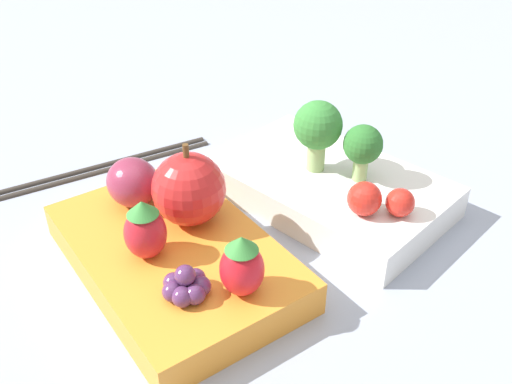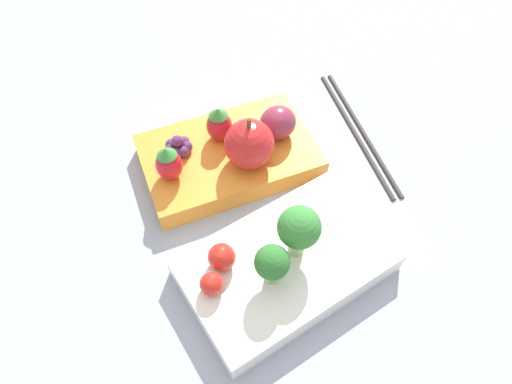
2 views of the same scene
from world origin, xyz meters
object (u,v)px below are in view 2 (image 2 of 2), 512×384
bento_box_fruit (231,155)px  apple (249,144)px  broccoli_floret_0 (302,227)px  chopsticks_pair (359,130)px  strawberry_1 (216,125)px  cherry_tomato_0 (222,257)px  broccoli_floret_1 (272,263)px  strawberry_0 (169,163)px  bento_box_savoury (286,265)px  plum (278,123)px  grape_cluster (178,146)px  cherry_tomato_1 (212,284)px

bento_box_fruit → apple: size_ratio=3.22×
broccoli_floret_0 → chopsticks_pair: broccoli_floret_0 is taller
apple → strawberry_1: size_ratio=1.43×
apple → chopsticks_pair: 0.16m
broccoli_floret_0 → apple: 0.12m
cherry_tomato_0 → apple: size_ratio=0.41×
broccoli_floret_1 → strawberry_1: (-0.03, -0.18, -0.01)m
bento_box_fruit → strawberry_0: size_ratio=4.71×
cherry_tomato_0 → apple: apple is taller
strawberry_0 → bento_box_savoury: bearing=111.7°
apple → strawberry_0: (0.08, -0.02, -0.01)m
plum → grape_cluster: bearing=-15.4°
broccoli_floret_0 → cherry_tomato_0: (0.07, -0.02, -0.03)m
bento_box_fruit → broccoli_floret_1: broccoli_floret_1 is taller
broccoli_floret_1 → strawberry_0: (0.03, -0.15, -0.01)m
bento_box_savoury → plum: (-0.07, -0.14, 0.03)m
broccoli_floret_1 → strawberry_0: broccoli_floret_1 is taller
strawberry_1 → grape_cluster: bearing=-4.0°
apple → strawberry_1: 0.05m
broccoli_floret_1 → cherry_tomato_0: 0.05m
broccoli_floret_0 → strawberry_1: (0.01, -0.17, -0.02)m
cherry_tomato_1 → chopsticks_pair: cherry_tomato_1 is taller
bento_box_fruit → broccoli_floret_0: size_ratio=3.35×
strawberry_0 → grape_cluster: 0.04m
broccoli_floret_0 → cherry_tomato_0: bearing=-15.8°
bento_box_fruit → apple: (-0.01, 0.03, 0.04)m
strawberry_1 → plum: (-0.06, 0.03, -0.00)m
cherry_tomato_0 → cherry_tomato_1: (0.02, 0.02, -0.00)m
chopsticks_pair → strawberry_1: bearing=-17.1°
apple → bento_box_fruit: bearing=-68.0°
cherry_tomato_1 → strawberry_1: (-0.08, -0.16, 0.01)m
bento_box_fruit → plum: bearing=173.3°
bento_box_savoury → strawberry_0: (0.06, -0.14, 0.03)m
broccoli_floret_0 → strawberry_1: size_ratio=1.38×
cherry_tomato_1 → apple: size_ratio=0.34×
strawberry_1 → chopsticks_pair: (-0.16, 0.05, -0.04)m
broccoli_floret_1 → chopsticks_pair: 0.24m
plum → broccoli_floret_0: bearing=68.0°
cherry_tomato_0 → strawberry_0: bearing=-89.0°
broccoli_floret_1 → plum: bearing=-121.7°
bento_box_savoury → apple: (-0.03, -0.12, 0.04)m
grape_cluster → bento_box_savoury: bearing=102.1°
bento_box_fruit → plum: size_ratio=4.87×
broccoli_floret_1 → plum: broccoli_floret_1 is taller
broccoli_floret_1 → grape_cluster: (0.01, -0.18, -0.02)m
broccoli_floret_0 → plum: (-0.06, -0.14, -0.02)m
cherry_tomato_1 → chopsticks_pair: bearing=-155.6°
grape_cluster → chopsticks_pair: (-0.21, 0.05, -0.03)m
broccoli_floret_1 → cherry_tomato_1: 0.06m
bento_box_savoury → strawberry_1: size_ratio=4.57×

